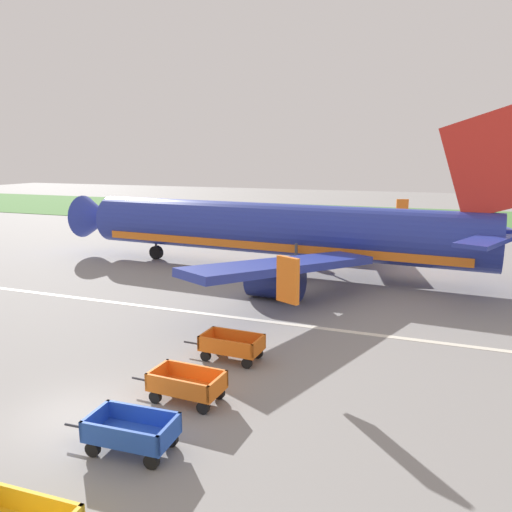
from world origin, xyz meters
The scene contains 7 objects.
ground_plane centered at (0.00, 0.00, 0.00)m, with size 220.00×220.00×0.00m, color gray.
grass_strip centered at (0.00, 58.13, 0.03)m, with size 220.00×28.00×0.06m, color #477A38.
apron_stripe centered at (0.00, 11.23, 0.01)m, with size 120.00×0.36×0.01m, color silver.
airplane centered at (0.35, 22.13, 3.05)m, with size 37.65×30.24×11.34m.
baggage_cart_third_in_row centered at (2.96, -0.96, 0.60)m, with size 3.58×1.53×1.07m.
baggage_cart_fourth_in_row centered at (2.97, 2.27, 0.60)m, with size 3.58×1.49×1.07m.
baggage_cart_far_end centered at (2.97, 6.12, 0.60)m, with size 3.57×1.49×1.07m.
Camera 1 is at (10.98, -11.86, 8.39)m, focal length 35.11 mm.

